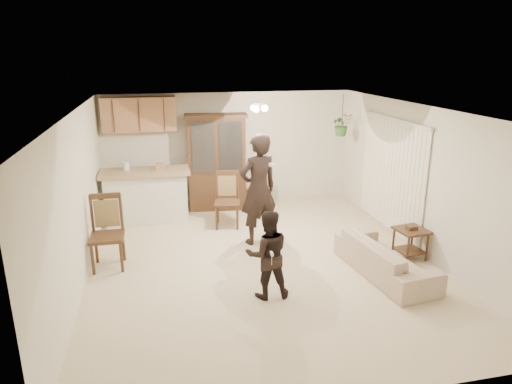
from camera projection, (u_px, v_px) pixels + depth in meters
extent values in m
plane|color=beige|center=(262.00, 262.00, 7.54)|extent=(6.50, 6.50, 0.00)
cube|color=white|center=(263.00, 110.00, 6.81)|extent=(5.50, 6.50, 0.02)
cube|color=silver|center=(229.00, 149.00, 10.21)|extent=(5.50, 0.02, 2.50)
cube|color=silver|center=(344.00, 291.00, 4.14)|extent=(5.50, 0.02, 2.50)
cube|color=silver|center=(78.00, 202.00, 6.61)|extent=(0.02, 6.50, 2.50)
cube|color=silver|center=(420.00, 180.00, 7.73)|extent=(0.02, 6.50, 2.50)
cube|color=silver|center=(147.00, 198.00, 9.21)|extent=(1.60, 0.55, 1.00)
cube|color=tan|center=(145.00, 172.00, 9.05)|extent=(1.75, 0.70, 0.08)
cube|color=brown|center=(139.00, 114.00, 9.40)|extent=(1.50, 0.34, 0.70)
imported|color=#2B6127|center=(342.00, 125.00, 9.71)|extent=(0.43, 0.37, 0.48)
cylinder|color=black|center=(343.00, 109.00, 9.61)|extent=(0.01, 0.01, 0.65)
imported|color=beige|center=(385.00, 252.00, 7.04)|extent=(0.95, 1.95, 0.73)
imported|color=black|center=(258.00, 195.00, 8.09)|extent=(0.76, 0.61, 1.80)
imported|color=black|center=(268.00, 252.00, 6.31)|extent=(0.68, 0.55, 1.35)
cube|color=#331D12|center=(218.00, 190.00, 10.06)|extent=(1.26, 0.60, 0.81)
cube|color=#331D12|center=(216.00, 145.00, 9.77)|extent=(1.25, 0.54, 1.22)
cube|color=#ADB8BD|center=(216.00, 145.00, 9.77)|extent=(1.05, 0.12, 1.07)
cube|color=#331D12|center=(216.00, 115.00, 9.58)|extent=(1.36, 0.63, 0.06)
cube|color=#331D12|center=(412.00, 230.00, 7.54)|extent=(0.54, 0.54, 0.04)
cube|color=#331D12|center=(409.00, 250.00, 7.64)|extent=(0.45, 0.45, 0.03)
cube|color=#331D12|center=(412.00, 228.00, 7.52)|extent=(0.19, 0.14, 0.06)
cube|color=#331D12|center=(107.00, 237.00, 7.22)|extent=(0.53, 0.53, 0.06)
cube|color=#A38351|center=(105.00, 218.00, 7.13)|extent=(0.39, 0.05, 0.45)
cube|color=#331D12|center=(103.00, 200.00, 7.04)|extent=(0.48, 0.05, 0.09)
cube|color=#331D12|center=(227.00, 203.00, 8.96)|extent=(0.57, 0.57, 0.05)
cube|color=#A38351|center=(227.00, 189.00, 8.88)|extent=(0.36, 0.11, 0.42)
cube|color=#331D12|center=(226.00, 175.00, 8.80)|extent=(0.44, 0.12, 0.08)
cube|color=#331D12|center=(258.00, 190.00, 9.94)|extent=(0.62, 0.62, 0.05)
cube|color=#A38351|center=(258.00, 178.00, 9.86)|extent=(0.30, 0.21, 0.39)
cube|color=#331D12|center=(258.00, 167.00, 9.79)|extent=(0.36, 0.26, 0.08)
cube|color=silver|center=(273.00, 165.00, 7.51)|extent=(0.10, 0.18, 0.05)
cube|color=silver|center=(272.00, 254.00, 5.99)|extent=(0.04, 0.11, 0.03)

